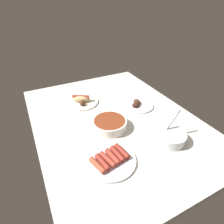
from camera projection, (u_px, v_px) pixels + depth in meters
ground_plane at (114, 121)px, 111.95cm from camera, size 120.00×90.00×3.00cm
plate_hotdog_assembled at (81, 100)px, 125.30cm from camera, size 22.59×22.59×5.61cm
bowl_chili at (110, 124)px, 102.40cm from camera, size 18.94×18.94×5.07cm
plate_grilled_meat at (138, 105)px, 122.08cm from camera, size 18.67×18.67×3.60cm
bowl_coleslaw at (170, 136)px, 93.51cm from camera, size 15.26×15.26×15.24cm
plate_sausages at (110, 159)px, 83.24cm from camera, size 23.33×23.33×3.46cm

